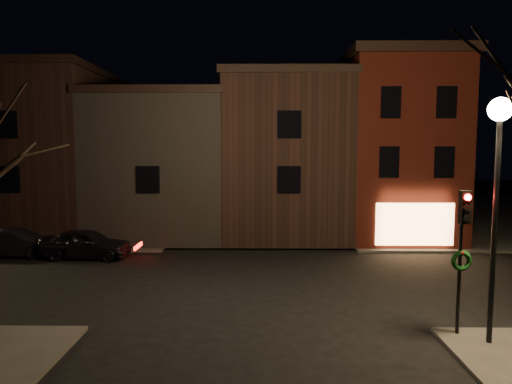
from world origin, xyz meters
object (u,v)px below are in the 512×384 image
at_px(traffic_signal, 463,240).
at_px(parked_car_a, 86,243).
at_px(street_lamp_near, 498,153).
at_px(parked_car_b, 14,243).

relative_size(traffic_signal, parked_car_a, 0.95).
height_order(street_lamp_near, parked_car_a, street_lamp_near).
relative_size(street_lamp_near, parked_car_b, 1.57).
height_order(traffic_signal, parked_car_a, traffic_signal).
relative_size(street_lamp_near, parked_car_a, 1.52).
bearing_deg(parked_car_a, street_lamp_near, -121.80).
bearing_deg(traffic_signal, parked_car_a, 146.49).
bearing_deg(parked_car_b, street_lamp_near, -121.07).
xyz_separation_m(street_lamp_near, parked_car_a, (-14.62, 9.78, -4.45)).
bearing_deg(parked_car_a, parked_car_b, 88.08).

